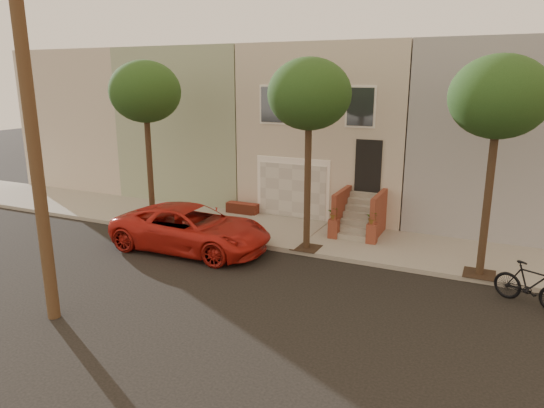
% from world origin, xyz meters
% --- Properties ---
extents(ground, '(90.00, 90.00, 0.00)m').
position_xyz_m(ground, '(0.00, 0.00, 0.00)').
color(ground, black).
rests_on(ground, ground).
extents(sidewalk, '(40.00, 3.70, 0.15)m').
position_xyz_m(sidewalk, '(0.00, 5.35, 0.07)').
color(sidewalk, gray).
rests_on(sidewalk, ground).
extents(house_row, '(33.10, 11.70, 7.00)m').
position_xyz_m(house_row, '(0.00, 11.19, 3.64)').
color(house_row, beige).
rests_on(house_row, sidewalk).
extents(tree_left, '(2.70, 2.57, 6.30)m').
position_xyz_m(tree_left, '(-5.50, 3.90, 5.26)').
color(tree_left, '#2D2116').
rests_on(tree_left, sidewalk).
extents(tree_mid, '(2.70, 2.57, 6.30)m').
position_xyz_m(tree_mid, '(1.00, 3.90, 5.26)').
color(tree_mid, '#2D2116').
rests_on(tree_mid, sidewalk).
extents(tree_right, '(2.70, 2.57, 6.30)m').
position_xyz_m(tree_right, '(6.50, 3.90, 5.26)').
color(tree_right, '#2D2116').
rests_on(tree_right, sidewalk).
extents(pickup_truck, '(5.61, 2.66, 1.55)m').
position_xyz_m(pickup_truck, '(-2.69, 2.45, 0.77)').
color(pickup_truck, red).
rests_on(pickup_truck, ground).
extents(motorcycle, '(1.97, 1.30, 1.16)m').
position_xyz_m(motorcycle, '(7.77, 2.53, 0.58)').
color(motorcycle, black).
rests_on(motorcycle, ground).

